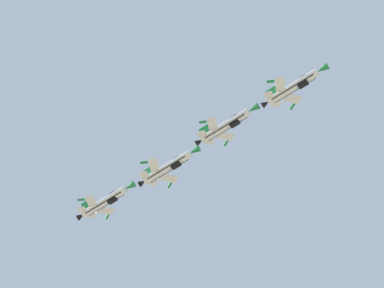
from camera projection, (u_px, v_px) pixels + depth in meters
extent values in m
cylinder|color=silver|center=(293.00, 87.00, 172.95)|extent=(9.35, 10.00, 1.70)
cube|color=#2D3338|center=(294.00, 88.00, 172.63)|extent=(7.91, 8.45, 0.81)
cone|color=#197A38|center=(323.00, 69.00, 170.81)|extent=(2.77, 2.83, 1.56)
cone|color=black|center=(266.00, 103.00, 174.98)|extent=(2.08, 2.10, 1.36)
ellipsoid|color=#192333|center=(303.00, 78.00, 172.61)|extent=(3.18, 3.29, 1.38)
cube|color=black|center=(303.00, 84.00, 171.75)|extent=(2.44, 2.50, 1.13)
cube|color=silver|center=(292.00, 98.00, 175.13)|extent=(4.41, 2.85, 1.45)
cube|color=#197A38|center=(292.00, 106.00, 176.84)|extent=(0.98, 1.70, 0.40)
cube|color=silver|center=(280.00, 84.00, 171.69)|extent=(3.15, 4.47, 1.45)
cube|color=#197A38|center=(271.00, 82.00, 170.65)|extent=(1.71, 1.11, 0.40)
cube|color=silver|center=(276.00, 103.00, 175.48)|extent=(2.61, 2.34, 0.81)
cube|color=silver|center=(269.00, 95.00, 173.48)|extent=(2.46, 2.67, 0.81)
cube|color=#197A38|center=(272.00, 93.00, 175.64)|extent=(2.47, 2.57, 2.54)
cylinder|color=silver|center=(225.00, 126.00, 177.75)|extent=(9.35, 10.00, 1.70)
cube|color=#2D3338|center=(226.00, 127.00, 177.45)|extent=(7.90, 8.45, 0.89)
cone|color=#197A38|center=(253.00, 109.00, 175.61)|extent=(2.77, 2.83, 1.56)
cone|color=black|center=(200.00, 142.00, 179.78)|extent=(2.08, 2.10, 1.36)
ellipsoid|color=#192333|center=(235.00, 117.00, 177.38)|extent=(3.21, 3.32, 1.42)
cube|color=black|center=(235.00, 123.00, 176.58)|extent=(2.46, 2.52, 1.18)
cube|color=silver|center=(225.00, 136.00, 180.03)|extent=(4.34, 2.84, 1.68)
cube|color=#197A38|center=(226.00, 143.00, 181.83)|extent=(0.99, 1.70, 0.42)
cube|color=silver|center=(212.00, 124.00, 176.39)|extent=(3.13, 4.40, 1.68)
cube|color=#197A38|center=(203.00, 122.00, 175.26)|extent=(1.71, 1.11, 0.42)
cube|color=silver|center=(210.00, 141.00, 180.34)|extent=(2.57, 2.33, 0.93)
cube|color=silver|center=(202.00, 134.00, 178.22)|extent=(2.45, 2.64, 0.93)
cube|color=#197A38|center=(205.00, 131.00, 180.37)|extent=(2.58, 2.67, 2.50)
cylinder|color=silver|center=(167.00, 167.00, 179.91)|extent=(9.35, 10.00, 1.70)
cube|color=#2D3338|center=(168.00, 169.00, 179.57)|extent=(7.91, 8.45, 0.76)
cone|color=#197A38|center=(194.00, 151.00, 177.77)|extent=(2.77, 2.83, 1.56)
cone|color=black|center=(143.00, 182.00, 181.93)|extent=(2.08, 2.10, 1.36)
ellipsoid|color=#192333|center=(177.00, 159.00, 179.58)|extent=(3.15, 3.27, 1.34)
cube|color=black|center=(176.00, 165.00, 178.68)|extent=(2.43, 2.49, 1.09)
cube|color=silver|center=(168.00, 178.00, 182.00)|extent=(4.46, 2.86, 1.27)
cube|color=#197A38|center=(170.00, 185.00, 183.64)|extent=(0.98, 1.70, 0.38)
cube|color=silver|center=(154.00, 165.00, 178.73)|extent=(3.17, 4.51, 1.27)
cube|color=#197A38|center=(144.00, 163.00, 177.75)|extent=(1.71, 1.10, 0.38)
cube|color=silver|center=(153.00, 182.00, 182.39)|extent=(2.62, 2.35, 0.72)
cube|color=silver|center=(144.00, 175.00, 180.48)|extent=(2.47, 2.69, 0.72)
cube|color=#197A38|center=(149.00, 172.00, 182.65)|extent=(2.39, 2.50, 2.56)
cylinder|color=silver|center=(104.00, 202.00, 186.97)|extent=(9.35, 10.00, 1.70)
cube|color=#2D3338|center=(105.00, 204.00, 186.67)|extent=(7.90, 8.45, 0.91)
cone|color=#197A38|center=(129.00, 187.00, 184.83)|extent=(2.77, 2.83, 1.56)
cone|color=black|center=(81.00, 216.00, 188.99)|extent=(2.08, 2.10, 1.36)
ellipsoid|color=#192333|center=(113.00, 194.00, 186.59)|extent=(3.22, 3.33, 1.43)
cube|color=black|center=(112.00, 200.00, 185.81)|extent=(2.47, 2.52, 1.19)
cube|color=silver|center=(105.00, 210.00, 189.29)|extent=(4.32, 2.83, 1.76)
cube|color=#197A38|center=(107.00, 216.00, 191.11)|extent=(0.99, 1.70, 0.43)
cube|color=silver|center=(91.00, 201.00, 185.58)|extent=(3.12, 4.38, 1.76)
cube|color=#197A38|center=(81.00, 200.00, 184.42)|extent=(1.71, 1.11, 0.43)
cube|color=silver|center=(91.00, 215.00, 189.58)|extent=(2.56, 2.33, 0.97)
cube|color=silver|center=(82.00, 210.00, 187.42)|extent=(2.44, 2.63, 0.97)
cube|color=#197A38|center=(87.00, 206.00, 189.56)|extent=(2.61, 2.70, 2.49)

